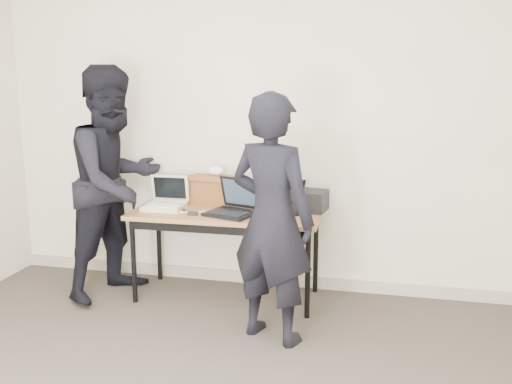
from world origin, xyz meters
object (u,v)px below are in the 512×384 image
(laptop_center, at_px, (234,206))
(laptop_right, at_px, (293,204))
(equipment_box, at_px, (308,200))
(person_typist, at_px, (272,219))
(leather_satchel, at_px, (212,189))
(person_observer, at_px, (116,183))
(desk, at_px, (226,219))
(laptop_beige, at_px, (166,202))

(laptop_center, distance_m, laptop_right, 0.48)
(equipment_box, xyz_separation_m, person_typist, (-0.14, -0.81, 0.04))
(laptop_center, relative_size, laptop_right, 1.03)
(laptop_right, distance_m, leather_satchel, 0.70)
(equipment_box, bearing_deg, person_observer, -169.57)
(laptop_center, xyz_separation_m, person_observer, (-0.97, -0.04, 0.15))
(desk, height_order, equipment_box, equipment_box)
(laptop_beige, relative_size, person_typist, 0.19)
(laptop_beige, relative_size, person_observer, 0.17)
(laptop_right, relative_size, equipment_box, 1.53)
(person_observer, bearing_deg, person_typist, -89.04)
(equipment_box, xyz_separation_m, person_observer, (-1.52, -0.28, 0.13))
(laptop_right, height_order, equipment_box, laptop_right)
(desk, bearing_deg, person_observer, -174.95)
(leather_satchel, height_order, equipment_box, leather_satchel)
(laptop_center, height_order, equipment_box, laptop_center)
(leather_satchel, relative_size, person_observer, 0.20)
(person_observer, bearing_deg, laptop_center, -65.76)
(laptop_beige, xyz_separation_m, laptop_right, (1.02, 0.14, 0.00))
(desk, distance_m, leather_satchel, 0.35)
(laptop_beige, xyz_separation_m, person_typist, (1.01, -0.63, 0.07))
(laptop_beige, xyz_separation_m, leather_satchel, (0.33, 0.22, 0.08))
(laptop_beige, relative_size, equipment_box, 1.14)
(laptop_center, relative_size, leather_satchel, 1.16)
(leather_satchel, xyz_separation_m, person_typist, (0.68, -0.85, -0.00))
(laptop_beige, relative_size, laptop_right, 0.74)
(laptop_beige, bearing_deg, laptop_center, -6.56)
(desk, bearing_deg, laptop_center, -32.05)
(laptop_center, bearing_deg, desk, 166.18)
(leather_satchel, distance_m, person_observer, 0.78)
(person_typist, height_order, person_observer, person_observer)
(desk, relative_size, person_typist, 0.89)
(desk, distance_m, laptop_right, 0.55)
(desk, height_order, laptop_right, laptop_right)
(laptop_right, bearing_deg, person_typist, -132.19)
(laptop_center, xyz_separation_m, leather_satchel, (-0.26, 0.28, 0.07))
(desk, bearing_deg, equipment_box, 16.34)
(person_typist, bearing_deg, person_observer, -0.10)
(desk, bearing_deg, laptop_right, 15.62)
(laptop_beige, xyz_separation_m, person_observer, (-0.38, -0.10, 0.16))
(laptop_right, bearing_deg, equipment_box, -20.78)
(desk, xyz_separation_m, equipment_box, (0.63, 0.19, 0.14))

